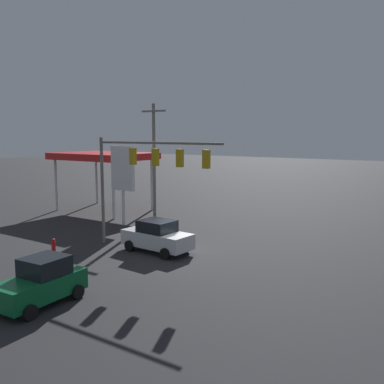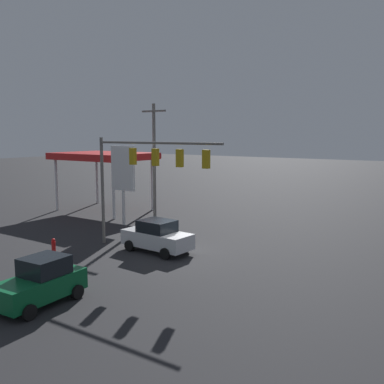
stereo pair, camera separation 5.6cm
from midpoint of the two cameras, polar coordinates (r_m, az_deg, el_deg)
name	(u,v)px [view 1 (the left image)]	position (r m, az deg, el deg)	size (l,w,h in m)	color
ground_plane	(173,254)	(25.60, -2.59, -8.22)	(200.00, 200.00, 0.00)	#262628
traffic_signal_assembly	(146,165)	(25.36, -6.22, 3.57)	(8.98, 0.43, 6.83)	slate
utility_pole	(154,159)	(35.43, -5.13, 4.46)	(2.40, 0.26, 9.48)	slate
gas_station_canopy	(103,157)	(40.03, -11.77, 4.60)	(8.45, 6.28, 5.34)	red
price_sign	(123,171)	(33.25, -9.27, 2.77)	(2.22, 0.27, 6.13)	silver
hatchback_crossing	(41,282)	(19.16, -19.55, -11.27)	(2.14, 3.89, 1.97)	#0C592D
sedan_far	(157,236)	(25.85, -4.74, -5.90)	(4.50, 2.27, 1.93)	silver
fire_hydrant	(54,246)	(26.95, -18.04, -6.83)	(0.24, 0.24, 0.88)	red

